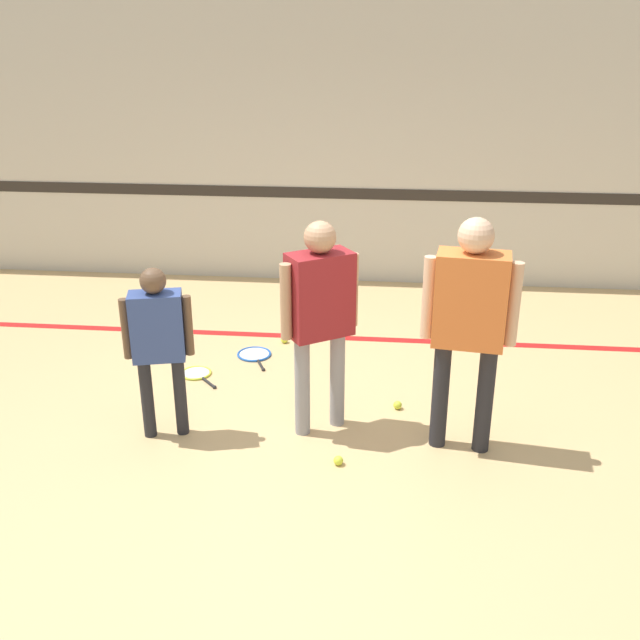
{
  "coord_description": "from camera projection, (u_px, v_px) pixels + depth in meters",
  "views": [
    {
      "loc": [
        0.56,
        -4.37,
        2.72
      ],
      "look_at": [
        0.1,
        0.17,
        0.86
      ],
      "focal_mm": 40.0,
      "sensor_mm": 36.0,
      "label": 1
    }
  ],
  "objects": [
    {
      "name": "person_student_left",
      "position": [
        158.0,
        335.0,
        4.87
      ],
      "size": [
        0.47,
        0.27,
        1.26
      ],
      "rotation": [
        0.0,
        0.0,
        0.25
      ],
      "color": "#232328",
      "rests_on": "ground_plane"
    },
    {
      "name": "ground_plane",
      "position": [
        303.0,
        439.0,
        5.1
      ],
      "size": [
        16.0,
        16.0,
        0.0
      ],
      "primitive_type": "plane",
      "color": "tan"
    },
    {
      "name": "racket_spare_on_floor",
      "position": [
        255.0,
        355.0,
        6.4
      ],
      "size": [
        0.41,
        0.53,
        0.03
      ],
      "rotation": [
        0.0,
        0.0,
        5.13
      ],
      "color": "blue",
      "rests_on": "ground_plane"
    },
    {
      "name": "racket_second_spare",
      "position": [
        197.0,
        374.0,
        6.04
      ],
      "size": [
        0.42,
        0.44,
        0.03
      ],
      "rotation": [
        0.0,
        0.0,
        5.45
      ],
      "color": "#C6D838",
      "rests_on": "ground_plane"
    },
    {
      "name": "tennis_ball_by_spare_racket",
      "position": [
        284.0,
        340.0,
        6.65
      ],
      "size": [
        0.07,
        0.07,
        0.07
      ],
      "primitive_type": "sphere",
      "color": "#CCE038",
      "rests_on": "ground_plane"
    },
    {
      "name": "person_instructor",
      "position": [
        320.0,
        306.0,
        4.89
      ],
      "size": [
        0.51,
        0.44,
        1.56
      ],
      "rotation": [
        0.0,
        0.0,
        0.58
      ],
      "color": "gray",
      "rests_on": "ground_plane"
    },
    {
      "name": "tennis_ball_stray_left",
      "position": [
        398.0,
        405.0,
        5.49
      ],
      "size": [
        0.07,
        0.07,
        0.07
      ],
      "primitive_type": "sphere",
      "color": "#CCE038",
      "rests_on": "ground_plane"
    },
    {
      "name": "wall_back",
      "position": [
        341.0,
        141.0,
        7.76
      ],
      "size": [
        16.0,
        0.07,
        3.2
      ],
      "color": "beige",
      "rests_on": "ground_plane"
    },
    {
      "name": "floor_stripe",
      "position": [
        327.0,
        337.0,
        6.78
      ],
      "size": [
        14.4,
        0.1,
        0.01
      ],
      "color": "red",
      "rests_on": "ground_plane"
    },
    {
      "name": "tennis_ball_near_instructor",
      "position": [
        338.0,
        460.0,
        4.79
      ],
      "size": [
        0.07,
        0.07,
        0.07
      ],
      "primitive_type": "sphere",
      "color": "#CCE038",
      "rests_on": "ground_plane"
    },
    {
      "name": "person_student_right",
      "position": [
        470.0,
        312.0,
        4.63
      ],
      "size": [
        0.62,
        0.31,
        1.64
      ],
      "rotation": [
        0.0,
        0.0,
        3.01
      ],
      "color": "#232328",
      "rests_on": "ground_plane"
    }
  ]
}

